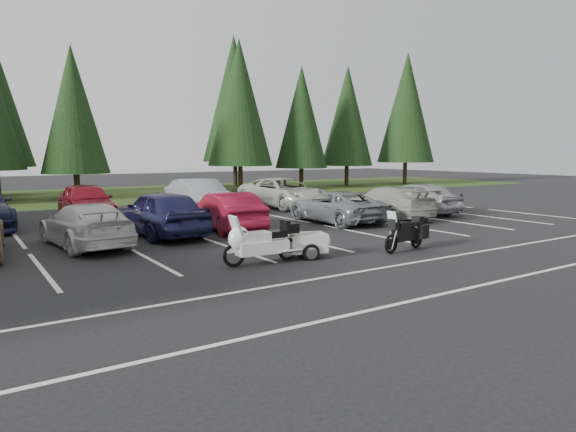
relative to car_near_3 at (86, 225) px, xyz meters
The scene contains 22 objects.
ground 5.09m from the car_near_3, 50.21° to the right, with size 120.00×120.00×0.00m, color black.
grass_strip 20.40m from the car_near_3, 80.90° to the left, with size 80.00×16.00×0.01m, color #233912.
lake_water 51.64m from the car_near_3, 81.96° to the left, with size 70.00×50.00×0.02m, color slate.
stall_markings 3.79m from the car_near_3, 30.14° to the right, with size 32.00×16.00×0.01m, color silver.
conifer_5 18.68m from the car_near_3, 79.69° to the left, with size 4.14×4.14×9.63m.
conifer_6 24.50m from the car_near_3, 50.13° to the left, with size 4.93×4.93×11.48m.
conifer_7 27.88m from the car_near_3, 40.86° to the left, with size 4.27×4.27×9.94m.
conifer_8 32.69m from the car_near_3, 35.53° to the left, with size 4.53×4.53×10.56m.
conifer_9 37.19m from the car_near_3, 28.41° to the left, with size 5.19×5.19×12.10m.
conifer_back_c 29.47m from the car_near_3, 53.08° to the left, with size 5.50×5.50×12.81m.
car_near_3 is the anchor object (origin of this frame).
car_near_4 2.81m from the car_near_3, 15.78° to the left, with size 1.95×4.86×1.66m, color #1B1E45.
car_near_5 5.28m from the car_near_3, ahead, with size 1.56×4.46×1.47m, color maroon.
car_near_6 10.12m from the car_near_3, ahead, with size 2.23×4.83×1.34m, color slate.
car_near_7 12.94m from the car_near_3, ahead, with size 2.01×4.95×1.44m, color #A09E93.
car_near_8 15.56m from the car_near_3, ahead, with size 1.83×4.56×1.55m, color #9C9DA1.
car_far_2 6.67m from the car_near_3, 77.79° to the left, with size 1.94×4.83×1.65m, color maroon.
car_far_3 8.92m from the car_near_3, 42.77° to the left, with size 1.77×5.07×1.67m, color gray.
car_far_4 13.18m from the car_near_3, 29.11° to the left, with size 2.65×5.75×1.60m, color beige.
touring_motorcycle 6.21m from the car_near_3, 57.45° to the right, with size 2.47×0.76×1.37m, color white, non-canonical shape.
cargo_trailer 7.11m from the car_near_3, 47.18° to the right, with size 1.53×0.86×0.71m, color silver, non-canonical shape.
adventure_motorcycle 9.90m from the car_near_3, 37.48° to the right, with size 2.11×0.73×1.29m, color black, non-canonical shape.
Camera 1 is at (-6.68, -12.97, 2.96)m, focal length 32.00 mm.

